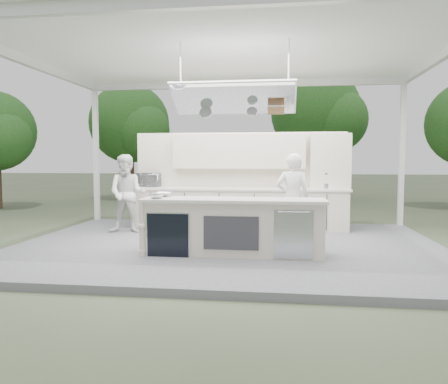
# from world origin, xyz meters

# --- Properties ---
(ground) EXTENTS (90.00, 90.00, 0.00)m
(ground) POSITION_xyz_m (0.00, 0.00, 0.00)
(ground) COLOR #4C573C
(ground) RESTS_ON ground
(stage_deck) EXTENTS (8.00, 6.00, 0.12)m
(stage_deck) POSITION_xyz_m (0.00, 0.00, 0.06)
(stage_deck) COLOR slate
(stage_deck) RESTS_ON ground
(tent) EXTENTS (8.20, 6.20, 3.86)m
(tent) POSITION_xyz_m (0.00, -0.01, 3.71)
(tent) COLOR white
(tent) RESTS_ON ground
(demo_island) EXTENTS (3.10, 0.79, 0.95)m
(demo_island) POSITION_xyz_m (0.18, -0.91, 0.60)
(demo_island) COLOR beige
(demo_island) RESTS_ON stage_deck
(back_counter) EXTENTS (5.08, 0.72, 0.95)m
(back_counter) POSITION_xyz_m (0.00, 1.90, 0.60)
(back_counter) COLOR beige
(back_counter) RESTS_ON stage_deck
(back_wall_unit) EXTENTS (5.05, 0.48, 2.25)m
(back_wall_unit) POSITION_xyz_m (0.44, 2.11, 1.57)
(back_wall_unit) COLOR beige
(back_wall_unit) RESTS_ON stage_deck
(tree_cluster) EXTENTS (19.55, 9.40, 5.85)m
(tree_cluster) POSITION_xyz_m (-0.16, 9.77, 3.29)
(tree_cluster) COLOR #513528
(tree_cluster) RESTS_ON ground
(head_chef) EXTENTS (0.64, 0.42, 1.73)m
(head_chef) POSITION_xyz_m (1.22, 0.20, 0.98)
(head_chef) COLOR white
(head_chef) RESTS_ON stage_deck
(sous_chef) EXTENTS (0.91, 0.75, 1.72)m
(sous_chef) POSITION_xyz_m (-2.36, 1.01, 0.98)
(sous_chef) COLOR silver
(sous_chef) RESTS_ON stage_deck
(toaster_oven) EXTENTS (0.61, 0.43, 0.33)m
(toaster_oven) POSITION_xyz_m (-2.20, 2.08, 1.23)
(toaster_oven) COLOR #B5B8BD
(toaster_oven) RESTS_ON back_counter
(bowl_large) EXTENTS (0.36, 0.36, 0.08)m
(bowl_large) POSITION_xyz_m (-1.10, -0.65, 1.11)
(bowl_large) COLOR silver
(bowl_large) RESTS_ON demo_island
(bowl_small) EXTENTS (0.29, 0.29, 0.08)m
(bowl_small) POSITION_xyz_m (-1.10, -1.06, 1.11)
(bowl_small) COLOR #B7BABF
(bowl_small) RESTS_ON demo_island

